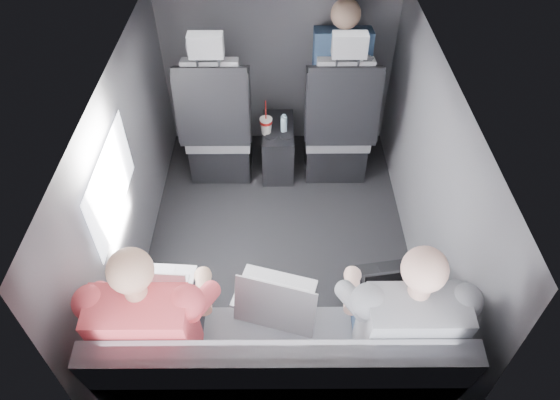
{
  "coord_description": "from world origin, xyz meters",
  "views": [
    {
      "loc": [
        -0.0,
        -2.24,
        2.68
      ],
      "look_at": [
        0.01,
        -0.05,
        0.53
      ],
      "focal_mm": 32.0,
      "sensor_mm": 36.0,
      "label": 1
    }
  ],
  "objects_px": {
    "water_bottle": "(284,124)",
    "passenger_rear_right": "(398,320)",
    "front_seat_right": "(337,130)",
    "laptop_white": "(161,285)",
    "laptop_silver": "(275,298)",
    "passenger_rear_left": "(158,321)",
    "passenger_front_right": "(340,71)",
    "front_seat_left": "(219,130)",
    "laptop_black": "(395,285)",
    "center_console": "(278,148)",
    "rear_bench": "(279,373)",
    "soda_cup": "(266,125)"
  },
  "relations": [
    {
      "from": "center_console",
      "to": "passenger_rear_left",
      "type": "xyz_separation_m",
      "value": [
        -0.57,
        -1.85,
        0.44
      ]
    },
    {
      "from": "passenger_rear_right",
      "to": "passenger_front_right",
      "type": "distance_m",
      "value": 2.07
    },
    {
      "from": "laptop_black",
      "to": "rear_bench",
      "type": "bearing_deg",
      "value": -153.04
    },
    {
      "from": "laptop_white",
      "to": "passenger_front_right",
      "type": "bearing_deg",
      "value": 60.34
    },
    {
      "from": "passenger_front_right",
      "to": "rear_bench",
      "type": "bearing_deg",
      "value": -102.25
    },
    {
      "from": "front_seat_left",
      "to": "passenger_rear_right",
      "type": "relative_size",
      "value": 1.01
    },
    {
      "from": "laptop_black",
      "to": "center_console",
      "type": "bearing_deg",
      "value": 109.34
    },
    {
      "from": "front_seat_left",
      "to": "soda_cup",
      "type": "bearing_deg",
      "value": -5.04
    },
    {
      "from": "passenger_front_right",
      "to": "laptop_white",
      "type": "bearing_deg",
      "value": -119.66
    },
    {
      "from": "rear_bench",
      "to": "passenger_front_right",
      "type": "bearing_deg",
      "value": 77.75
    },
    {
      "from": "front_seat_right",
      "to": "center_console",
      "type": "distance_m",
      "value": 0.49
    },
    {
      "from": "laptop_white",
      "to": "laptop_black",
      "type": "relative_size",
      "value": 0.79
    },
    {
      "from": "soda_cup",
      "to": "laptop_silver",
      "type": "height_order",
      "value": "laptop_silver"
    },
    {
      "from": "laptop_black",
      "to": "passenger_rear_right",
      "type": "xyz_separation_m",
      "value": [
        -0.02,
        -0.2,
        0.0
      ]
    },
    {
      "from": "laptop_white",
      "to": "laptop_black",
      "type": "distance_m",
      "value": 1.17
    },
    {
      "from": "front_seat_left",
      "to": "laptop_white",
      "type": "height_order",
      "value": "front_seat_left"
    },
    {
      "from": "water_bottle",
      "to": "front_seat_right",
      "type": "bearing_deg",
      "value": 0.52
    },
    {
      "from": "front_seat_left",
      "to": "rear_bench",
      "type": "xyz_separation_m",
      "value": [
        0.45,
        -1.9,
        -0.09
      ]
    },
    {
      "from": "water_bottle",
      "to": "passenger_rear_right",
      "type": "xyz_separation_m",
      "value": [
        0.51,
        -1.8,
        0.17
      ]
    },
    {
      "from": "water_bottle",
      "to": "center_console",
      "type": "bearing_deg",
      "value": 135.35
    },
    {
      "from": "front_seat_right",
      "to": "laptop_white",
      "type": "xyz_separation_m",
      "value": [
        -1.04,
        -1.6,
        0.23
      ]
    },
    {
      "from": "center_console",
      "to": "soda_cup",
      "type": "relative_size",
      "value": 1.69
    },
    {
      "from": "soda_cup",
      "to": "front_seat_right",
      "type": "bearing_deg",
      "value": 3.38
    },
    {
      "from": "soda_cup",
      "to": "passenger_front_right",
      "type": "height_order",
      "value": "passenger_front_right"
    },
    {
      "from": "water_bottle",
      "to": "passenger_front_right",
      "type": "height_order",
      "value": "passenger_front_right"
    },
    {
      "from": "laptop_black",
      "to": "passenger_rear_right",
      "type": "height_order",
      "value": "passenger_rear_right"
    },
    {
      "from": "front_seat_right",
      "to": "laptop_white",
      "type": "relative_size",
      "value": 4.02
    },
    {
      "from": "water_bottle",
      "to": "laptop_black",
      "type": "height_order",
      "value": "laptop_black"
    },
    {
      "from": "front_seat_left",
      "to": "center_console",
      "type": "distance_m",
      "value": 0.49
    },
    {
      "from": "water_bottle",
      "to": "passenger_rear_right",
      "type": "distance_m",
      "value": 1.88
    },
    {
      "from": "rear_bench",
      "to": "water_bottle",
      "type": "xyz_separation_m",
      "value": [
        0.04,
        1.9,
        0.16
      ]
    },
    {
      "from": "laptop_white",
      "to": "passenger_rear_right",
      "type": "height_order",
      "value": "passenger_rear_right"
    },
    {
      "from": "water_bottle",
      "to": "laptop_white",
      "type": "relative_size",
      "value": 0.46
    },
    {
      "from": "laptop_black",
      "to": "laptop_white",
      "type": "bearing_deg",
      "value": 179.41
    },
    {
      "from": "center_console",
      "to": "soda_cup",
      "type": "height_order",
      "value": "soda_cup"
    },
    {
      "from": "passenger_front_right",
      "to": "passenger_rear_right",
      "type": "bearing_deg",
      "value": -87.52
    },
    {
      "from": "center_console",
      "to": "passenger_front_right",
      "type": "xyz_separation_m",
      "value": [
        0.47,
        0.22,
        0.56
      ]
    },
    {
      "from": "front_seat_left",
      "to": "laptop_black",
      "type": "height_order",
      "value": "front_seat_left"
    },
    {
      "from": "water_bottle",
      "to": "passenger_front_right",
      "type": "xyz_separation_m",
      "value": [
        0.42,
        0.26,
        0.29
      ]
    },
    {
      "from": "center_console",
      "to": "passenger_front_right",
      "type": "distance_m",
      "value": 0.76
    },
    {
      "from": "front_seat_right",
      "to": "water_bottle",
      "type": "bearing_deg",
      "value": -179.48
    },
    {
      "from": "front_seat_left",
      "to": "soda_cup",
      "type": "xyz_separation_m",
      "value": [
        0.36,
        -0.03,
        0.07
      ]
    },
    {
      "from": "rear_bench",
      "to": "passenger_rear_left",
      "type": "height_order",
      "value": "passenger_rear_left"
    },
    {
      "from": "passenger_rear_left",
      "to": "passenger_front_right",
      "type": "relative_size",
      "value": 1.43
    },
    {
      "from": "front_seat_left",
      "to": "front_seat_right",
      "type": "distance_m",
      "value": 0.9
    },
    {
      "from": "passenger_rear_right",
      "to": "laptop_silver",
      "type": "bearing_deg",
      "value": 167.73
    },
    {
      "from": "soda_cup",
      "to": "center_console",
      "type": "bearing_deg",
      "value": 38.79
    },
    {
      "from": "laptop_silver",
      "to": "front_seat_right",
      "type": "bearing_deg",
      "value": 74.38
    },
    {
      "from": "front_seat_right",
      "to": "laptop_silver",
      "type": "relative_size",
      "value": 2.84
    },
    {
      "from": "laptop_black",
      "to": "passenger_front_right",
      "type": "bearing_deg",
      "value": 93.35
    }
  ]
}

